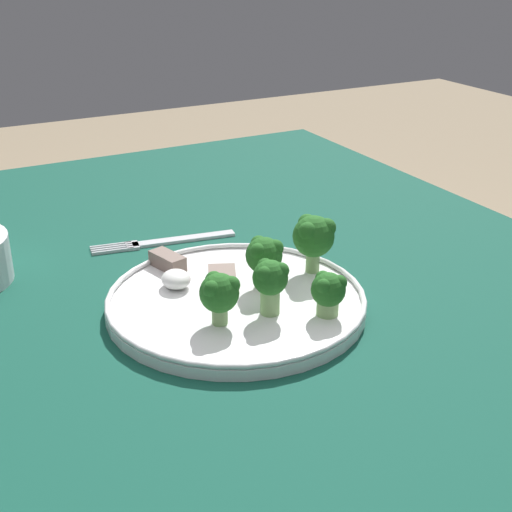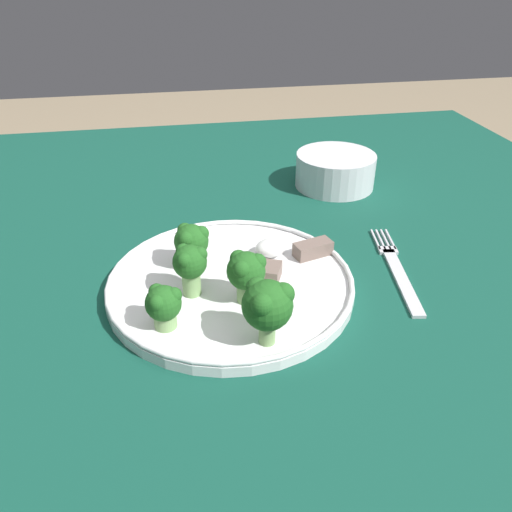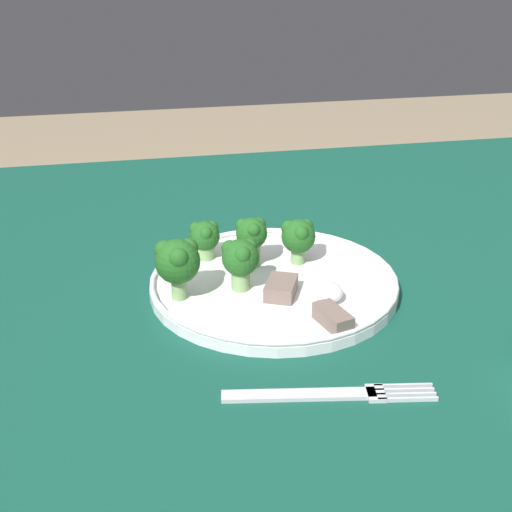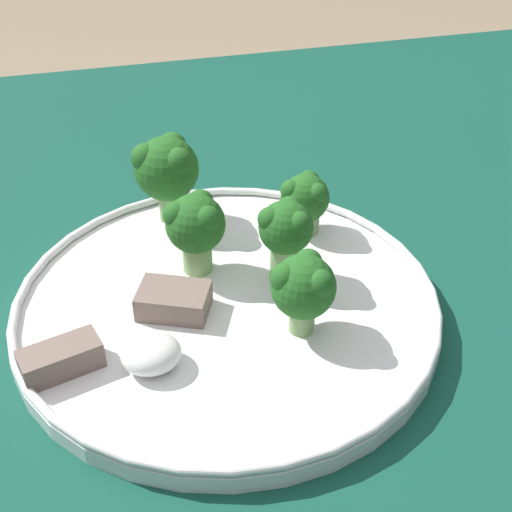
# 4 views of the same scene
# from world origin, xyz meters

# --- Properties ---
(table) EXTENTS (1.16, 1.11, 0.75)m
(table) POSITION_xyz_m (0.00, 0.00, 0.65)
(table) COLOR #114738
(table) RESTS_ON ground_plane
(dinner_plate) EXTENTS (0.28, 0.28, 0.02)m
(dinner_plate) POSITION_xyz_m (-0.06, -0.09, 0.76)
(dinner_plate) COLOR white
(dinner_plate) RESTS_ON table
(fork) EXTENTS (0.05, 0.19, 0.00)m
(fork) POSITION_xyz_m (0.15, -0.08, 0.75)
(fork) COLOR silver
(fork) RESTS_ON table
(broccoli_floret_near_rim_left) EXTENTS (0.05, 0.05, 0.07)m
(broccoli_floret_near_rim_left) POSITION_xyz_m (-0.04, -0.20, 0.80)
(broccoli_floret_near_rim_left) COLOR #7FA866
(broccoli_floret_near_rim_left) RESTS_ON dinner_plate
(broccoli_floret_center_left) EXTENTS (0.04, 0.04, 0.05)m
(broccoli_floret_center_left) POSITION_xyz_m (-0.13, -0.16, 0.79)
(broccoli_floret_center_left) COLOR #7FA866
(broccoli_floret_center_left) RESTS_ON dinner_plate
(broccoli_floret_back_left) EXTENTS (0.04, 0.04, 0.06)m
(broccoli_floret_back_left) POSITION_xyz_m (-0.10, -0.10, 0.80)
(broccoli_floret_back_left) COLOR #7FA866
(broccoli_floret_back_left) RESTS_ON dinner_plate
(broccoli_floret_front_left) EXTENTS (0.04, 0.04, 0.05)m
(broccoli_floret_front_left) POSITION_xyz_m (-0.10, -0.05, 0.79)
(broccoli_floret_front_left) COLOR #7FA866
(broccoli_floret_front_left) RESTS_ON dinner_plate
(broccoli_floret_center_back) EXTENTS (0.04, 0.04, 0.06)m
(broccoli_floret_center_back) POSITION_xyz_m (-0.04, -0.13, 0.80)
(broccoli_floret_center_back) COLOR #7FA866
(broccoli_floret_center_back) RESTS_ON dinner_plate
(meat_slice_front_slice) EXTENTS (0.05, 0.03, 0.02)m
(meat_slice_front_slice) POSITION_xyz_m (0.05, -0.05, 0.77)
(meat_slice_front_slice) COLOR #756056
(meat_slice_front_slice) RESTS_ON dinner_plate
(meat_slice_middle_slice) EXTENTS (0.05, 0.05, 0.02)m
(meat_slice_middle_slice) POSITION_xyz_m (-0.02, -0.09, 0.77)
(meat_slice_middle_slice) COLOR #756056
(meat_slice_middle_slice) RESTS_ON dinner_plate
(sauce_dollop) EXTENTS (0.04, 0.03, 0.02)m
(sauce_dollop) POSITION_xyz_m (0.00, -0.04, 0.77)
(sauce_dollop) COLOR white
(sauce_dollop) RESTS_ON dinner_plate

